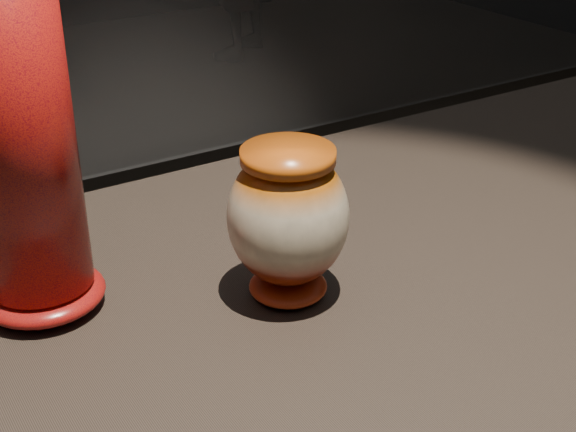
% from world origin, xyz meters
% --- Properties ---
extents(display_plinth, '(2.00, 0.80, 0.90)m').
position_xyz_m(display_plinth, '(0.00, 0.00, 0.63)').
color(display_plinth, black).
rests_on(display_plinth, ground).
extents(main_vase, '(0.14, 0.14, 0.18)m').
position_xyz_m(main_vase, '(-0.16, 0.01, 1.00)').
color(main_vase, maroon).
rests_on(main_vase, display_plinth).
extents(tall_vase, '(0.17, 0.17, 0.44)m').
position_xyz_m(tall_vase, '(-0.40, 0.13, 1.11)').
color(tall_vase, '#B81C0C').
rests_on(tall_vase, display_plinth).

